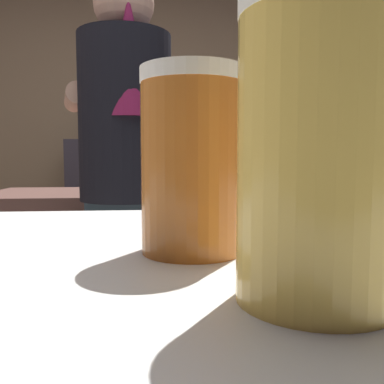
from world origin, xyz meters
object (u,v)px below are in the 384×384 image
Objects in this scene: mixing_bowl at (143,187)px; bottle_soy at (110,128)px; pint_glass_far at (318,149)px; knife_block at (322,168)px; bottle_olive_oil at (144,127)px; chefs_knife at (191,191)px; pint_glass_near at (192,162)px; bartender at (126,177)px.

mixing_bowl is 0.83× the size of bottle_soy.
mixing_bowl is 1.74m from pint_glass_far.
bottle_olive_oil is at bearing 129.73° from knife_block.
chefs_knife is 1.42m from bottle_soy.
knife_block is 1.97× the size of pint_glass_far.
pint_glass_far is 3.01m from bottle_olive_oil.
pint_glass_far is at bearing -65.73° from pint_glass_near.
bartender is 12.08× the size of pint_glass_far.
knife_block is at bearing -50.27° from bottle_olive_oil.
knife_block is 1.49m from bottle_olive_oil.
bottle_soy is (-0.23, 1.68, 0.29)m from bartender.
pint_glass_near is (0.08, -1.63, 0.14)m from mixing_bowl.
bartender is 0.37m from mixing_bowl.
knife_block is (0.97, 0.51, 0.01)m from bartender.
chefs_knife is (0.28, 0.40, -0.09)m from bartender.
bottle_soy reaches higher than mixing_bowl.
pint_glass_near is at bearing -115.36° from knife_block.
knife_block is 1.22× the size of bottle_soy.
pint_glass_far is at bearing -112.84° from knife_block.
bottle_olive_oil is 1.05× the size of bottle_soy.
bottle_soy is at bearing 97.58° from pint_glass_far.
mixing_bowl is 1.33× the size of pint_glass_far.
bartender reaches higher than knife_block.
knife_block is at bearing 67.16° from pint_glass_far.
bottle_olive_oil is (-0.15, 3.00, 0.21)m from pint_glass_far.
knife_block is 0.93m from mixing_bowl.
chefs_knife is (0.23, 0.04, -0.02)m from mixing_bowl.
knife_block reaches higher than pint_glass_near.
bottle_olive_oil is (-0.02, 1.27, 0.36)m from mixing_bowl.
knife_block is at bearing 64.64° from pint_glass_near.
pint_glass_near is (0.13, -1.26, 0.08)m from bartender.
pint_glass_far is at bearing -87.22° from bottle_olive_oil.
chefs_knife is 0.98× the size of bottle_olive_oil.
bartender is 7.28× the size of chefs_knife.
mixing_bowl is 0.80× the size of chefs_knife.
bottle_olive_oil is at bearing 91.93° from pint_glass_near.
bottle_olive_oil is at bearing 92.78° from pint_glass_far.
knife_block is 1.16× the size of bottle_olive_oil.
bartender reaches higher than pint_glass_far.
chefs_knife is at bearing 86.74° from pint_glass_far.
bottle_soy reaches higher than knife_block.
pint_glass_near is 0.56× the size of bottle_soy.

